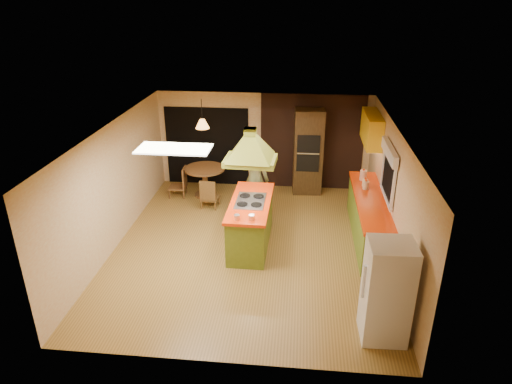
# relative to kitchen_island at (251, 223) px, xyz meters

# --- Properties ---
(ground) EXTENTS (6.50, 6.50, 0.00)m
(ground) POSITION_rel_kitchen_island_xyz_m (-0.01, -0.08, -0.50)
(ground) COLOR olive
(ground) RESTS_ON ground
(room_walls) EXTENTS (5.50, 6.50, 6.50)m
(room_walls) POSITION_rel_kitchen_island_xyz_m (-0.01, -0.08, 0.75)
(room_walls) COLOR beige
(room_walls) RESTS_ON ground
(ceiling_plane) EXTENTS (6.50, 6.50, 0.00)m
(ceiling_plane) POSITION_rel_kitchen_island_xyz_m (-0.01, -0.08, 2.00)
(ceiling_plane) COLOR silver
(ceiling_plane) RESTS_ON room_walls
(brick_panel) EXTENTS (2.64, 0.03, 2.50)m
(brick_panel) POSITION_rel_kitchen_island_xyz_m (1.24, 3.15, 0.75)
(brick_panel) COLOR #381E14
(brick_panel) RESTS_ON ground
(nook_opening) EXTENTS (2.20, 0.03, 2.10)m
(nook_opening) POSITION_rel_kitchen_island_xyz_m (-1.51, 3.15, 0.55)
(nook_opening) COLOR black
(nook_opening) RESTS_ON ground
(right_counter) EXTENTS (0.62, 3.05, 0.92)m
(right_counter) POSITION_rel_kitchen_island_xyz_m (2.44, 0.52, -0.04)
(right_counter) COLOR olive
(right_counter) RESTS_ON ground
(upper_cabinets) EXTENTS (0.34, 1.40, 0.70)m
(upper_cabinets) POSITION_rel_kitchen_island_xyz_m (2.56, 2.12, 1.45)
(upper_cabinets) COLOR yellow
(upper_cabinets) RESTS_ON room_walls
(window_right) EXTENTS (0.12, 1.35, 1.06)m
(window_right) POSITION_rel_kitchen_island_xyz_m (2.69, 0.32, 1.27)
(window_right) COLOR black
(window_right) RESTS_ON room_walls
(fluor_panel) EXTENTS (1.20, 0.60, 0.03)m
(fluor_panel) POSITION_rel_kitchen_island_xyz_m (-1.11, -1.28, 1.98)
(fluor_panel) COLOR white
(fluor_panel) RESTS_ON ceiling_plane
(kitchen_island) EXTENTS (0.83, 2.00, 1.00)m
(kitchen_island) POSITION_rel_kitchen_island_xyz_m (0.00, 0.00, 0.00)
(kitchen_island) COLOR olive
(kitchen_island) RESTS_ON ground
(range_hood) EXTENTS (1.02, 0.76, 0.79)m
(range_hood) POSITION_rel_kitchen_island_xyz_m (-0.00, -0.00, 1.75)
(range_hood) COLOR olive
(range_hood) RESTS_ON ceiling_plane
(man) EXTENTS (0.79, 0.66, 1.86)m
(man) POSITION_rel_kitchen_island_xyz_m (-0.05, 1.34, 0.43)
(man) COLOR #4F4F2A
(man) RESTS_ON ground
(refrigerator) EXTENTS (0.68, 0.65, 1.61)m
(refrigerator) POSITION_rel_kitchen_island_xyz_m (2.30, -2.52, 0.31)
(refrigerator) COLOR white
(refrigerator) RESTS_ON ground
(wall_oven) EXTENTS (0.76, 0.64, 2.19)m
(wall_oven) POSITION_rel_kitchen_island_xyz_m (1.15, 2.86, 0.60)
(wall_oven) COLOR #473016
(wall_oven) RESTS_ON ground
(dining_table) EXTENTS (1.02, 1.02, 0.76)m
(dining_table) POSITION_rel_kitchen_island_xyz_m (-1.43, 2.33, 0.04)
(dining_table) COLOR brown
(dining_table) RESTS_ON ground
(chair_left) EXTENTS (0.44, 0.44, 0.78)m
(chair_left) POSITION_rel_kitchen_island_xyz_m (-2.13, 2.23, -0.11)
(chair_left) COLOR brown
(chair_left) RESTS_ON ground
(chair_near) EXTENTS (0.44, 0.44, 0.74)m
(chair_near) POSITION_rel_kitchen_island_xyz_m (-1.18, 1.68, -0.13)
(chair_near) COLOR brown
(chair_near) RESTS_ON ground
(pendant_lamp) EXTENTS (0.34, 0.34, 0.22)m
(pendant_lamp) POSITION_rel_kitchen_island_xyz_m (-1.43, 2.33, 1.40)
(pendant_lamp) COLOR #FF9E3F
(pendant_lamp) RESTS_ON ceiling_plane
(canister_large) EXTENTS (0.18, 0.18, 0.23)m
(canister_large) POSITION_rel_kitchen_island_xyz_m (2.39, 1.53, 0.53)
(canister_large) COLOR beige
(canister_large) RESTS_ON right_counter
(canister_medium) EXTENTS (0.17, 0.17, 0.18)m
(canister_medium) POSITION_rel_kitchen_island_xyz_m (2.39, 1.02, 0.51)
(canister_medium) COLOR beige
(canister_medium) RESTS_ON right_counter
(canister_small) EXTENTS (0.14, 0.14, 0.16)m
(canister_small) POSITION_rel_kitchen_island_xyz_m (2.39, 1.17, 0.50)
(canister_small) COLOR #FFF5CD
(canister_small) RESTS_ON right_counter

